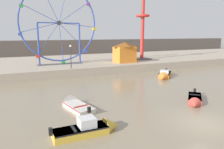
{
  "coord_description": "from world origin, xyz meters",
  "views": [
    {
      "loc": [
        -12.04,
        -10.23,
        6.18
      ],
      "look_at": [
        -0.66,
        13.44,
        1.32
      ],
      "focal_mm": 35.2,
      "sensor_mm": 36.0,
      "label": 1
    }
  ],
  "objects_px": {
    "motorboat_faded_red": "(195,100)",
    "motorboat_white_red_stripe": "(74,104)",
    "ferris_wheel_blue_frame": "(59,24)",
    "carnival_booth_orange_canopy": "(124,52)",
    "drop_tower_red_tower": "(142,28)",
    "motorboat_orange_hull": "(164,75)",
    "promenade_lamp_near": "(71,53)",
    "motorboat_mustard_yellow": "(91,128)"
  },
  "relations": [
    {
      "from": "motorboat_faded_red",
      "to": "motorboat_white_red_stripe",
      "type": "height_order",
      "value": "motorboat_white_red_stripe"
    },
    {
      "from": "ferris_wheel_blue_frame",
      "to": "carnival_booth_orange_canopy",
      "type": "bearing_deg",
      "value": -12.62
    },
    {
      "from": "motorboat_faded_red",
      "to": "drop_tower_red_tower",
      "type": "xyz_separation_m",
      "value": [
        8.86,
        22.28,
        7.13
      ]
    },
    {
      "from": "motorboat_white_red_stripe",
      "to": "ferris_wheel_blue_frame",
      "type": "relative_size",
      "value": 0.34
    },
    {
      "from": "motorboat_orange_hull",
      "to": "promenade_lamp_near",
      "type": "relative_size",
      "value": 1.36
    },
    {
      "from": "motorboat_mustard_yellow",
      "to": "carnival_booth_orange_canopy",
      "type": "bearing_deg",
      "value": 56.75
    },
    {
      "from": "motorboat_faded_red",
      "to": "drop_tower_red_tower",
      "type": "relative_size",
      "value": 0.28
    },
    {
      "from": "motorboat_white_red_stripe",
      "to": "motorboat_orange_hull",
      "type": "relative_size",
      "value": 0.95
    },
    {
      "from": "motorboat_mustard_yellow",
      "to": "motorboat_faded_red",
      "type": "relative_size",
      "value": 1.24
    },
    {
      "from": "carnival_booth_orange_canopy",
      "to": "promenade_lamp_near",
      "type": "xyz_separation_m",
      "value": [
        -10.36,
        -2.78,
        0.43
      ]
    },
    {
      "from": "ferris_wheel_blue_frame",
      "to": "drop_tower_red_tower",
      "type": "xyz_separation_m",
      "value": [
        15.97,
        0.09,
        -0.32
      ]
    },
    {
      "from": "motorboat_white_red_stripe",
      "to": "carnival_booth_orange_canopy",
      "type": "relative_size",
      "value": 1.16
    },
    {
      "from": "promenade_lamp_near",
      "to": "motorboat_white_red_stripe",
      "type": "bearing_deg",
      "value": -104.54
    },
    {
      "from": "ferris_wheel_blue_frame",
      "to": "promenade_lamp_near",
      "type": "xyz_separation_m",
      "value": [
        0.37,
        -5.18,
        -4.2
      ]
    },
    {
      "from": "motorboat_orange_hull",
      "to": "carnival_booth_orange_canopy",
      "type": "distance_m",
      "value": 9.63
    },
    {
      "from": "motorboat_orange_hull",
      "to": "drop_tower_red_tower",
      "type": "distance_m",
      "value": 14.07
    },
    {
      "from": "drop_tower_red_tower",
      "to": "carnival_booth_orange_canopy",
      "type": "xyz_separation_m",
      "value": [
        -5.24,
        -2.49,
        -4.32
      ]
    },
    {
      "from": "drop_tower_red_tower",
      "to": "motorboat_faded_red",
      "type": "bearing_deg",
      "value": -111.69
    },
    {
      "from": "motorboat_mustard_yellow",
      "to": "motorboat_faded_red",
      "type": "distance_m",
      "value": 10.8
    },
    {
      "from": "ferris_wheel_blue_frame",
      "to": "motorboat_faded_red",
      "type": "bearing_deg",
      "value": -72.23
    },
    {
      "from": "ferris_wheel_blue_frame",
      "to": "promenade_lamp_near",
      "type": "distance_m",
      "value": 6.68
    },
    {
      "from": "motorboat_white_red_stripe",
      "to": "motorboat_mustard_yellow",
      "type": "bearing_deg",
      "value": 164.89
    },
    {
      "from": "motorboat_faded_red",
      "to": "carnival_booth_orange_canopy",
      "type": "height_order",
      "value": "carnival_booth_orange_canopy"
    },
    {
      "from": "motorboat_faded_red",
      "to": "ferris_wheel_blue_frame",
      "type": "distance_m",
      "value": 24.46
    },
    {
      "from": "motorboat_mustard_yellow",
      "to": "drop_tower_red_tower",
      "type": "distance_m",
      "value": 31.76
    },
    {
      "from": "motorboat_white_red_stripe",
      "to": "drop_tower_red_tower",
      "type": "bearing_deg",
      "value": -55.9
    },
    {
      "from": "ferris_wheel_blue_frame",
      "to": "motorboat_orange_hull",
      "type": "bearing_deg",
      "value": -43.19
    },
    {
      "from": "motorboat_mustard_yellow",
      "to": "motorboat_orange_hull",
      "type": "xyz_separation_m",
      "value": [
        15.8,
        12.44,
        -0.01
      ]
    },
    {
      "from": "motorboat_orange_hull",
      "to": "ferris_wheel_blue_frame",
      "type": "bearing_deg",
      "value": -88.32
    },
    {
      "from": "motorboat_mustard_yellow",
      "to": "motorboat_faded_red",
      "type": "bearing_deg",
      "value": 9.63
    },
    {
      "from": "drop_tower_red_tower",
      "to": "motorboat_mustard_yellow",
      "type": "bearing_deg",
      "value": -129.08
    },
    {
      "from": "drop_tower_red_tower",
      "to": "promenade_lamp_near",
      "type": "distance_m",
      "value": 16.92
    },
    {
      "from": "motorboat_faded_red",
      "to": "motorboat_white_red_stripe",
      "type": "bearing_deg",
      "value": -64.66
    },
    {
      "from": "carnival_booth_orange_canopy",
      "to": "promenade_lamp_near",
      "type": "relative_size",
      "value": 1.12
    },
    {
      "from": "motorboat_orange_hull",
      "to": "motorboat_white_red_stripe",
      "type": "bearing_deg",
      "value": -20.85
    },
    {
      "from": "promenade_lamp_near",
      "to": "motorboat_faded_red",
      "type": "bearing_deg",
      "value": -68.38
    },
    {
      "from": "motorboat_faded_red",
      "to": "motorboat_white_red_stripe",
      "type": "xyz_separation_m",
      "value": [
        -10.17,
        3.78,
        -0.06
      ]
    },
    {
      "from": "motorboat_white_red_stripe",
      "to": "ferris_wheel_blue_frame",
      "type": "xyz_separation_m",
      "value": [
        3.06,
        18.41,
        7.51
      ]
    },
    {
      "from": "motorboat_mustard_yellow",
      "to": "carnival_booth_orange_canopy",
      "type": "height_order",
      "value": "carnival_booth_orange_canopy"
    },
    {
      "from": "motorboat_mustard_yellow",
      "to": "motorboat_orange_hull",
      "type": "relative_size",
      "value": 0.97
    },
    {
      "from": "carnival_booth_orange_canopy",
      "to": "motorboat_mustard_yellow",
      "type": "bearing_deg",
      "value": -125.18
    },
    {
      "from": "drop_tower_red_tower",
      "to": "carnival_booth_orange_canopy",
      "type": "height_order",
      "value": "drop_tower_red_tower"
    }
  ]
}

